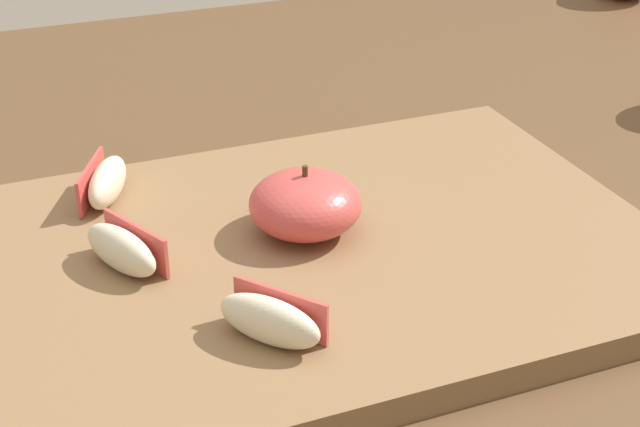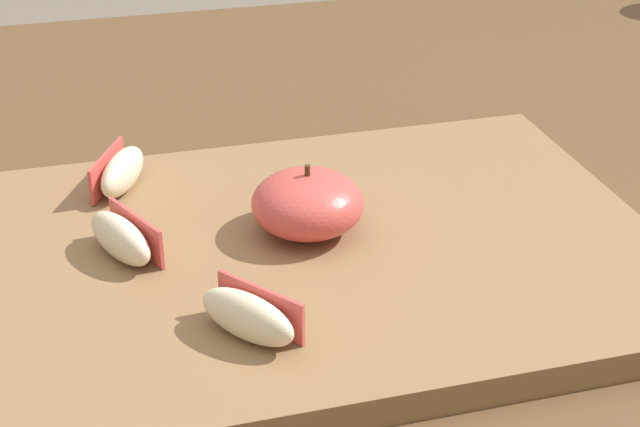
{
  "view_description": "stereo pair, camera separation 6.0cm",
  "coord_description": "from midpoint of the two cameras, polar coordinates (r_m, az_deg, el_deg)",
  "views": [
    {
      "loc": [
        -0.17,
        -0.58,
        1.06
      ],
      "look_at": [
        0.02,
        -0.09,
        0.77
      ],
      "focal_mm": 53.18,
      "sensor_mm": 36.0,
      "label": 1
    },
    {
      "loc": [
        -0.11,
        -0.6,
        1.06
      ],
      "look_at": [
        0.02,
        -0.09,
        0.77
      ],
      "focal_mm": 53.18,
      "sensor_mm": 36.0,
      "label": 2
    }
  ],
  "objects": [
    {
      "name": "cutting_board",
      "position": [
        0.61,
        2.79,
        -2.5
      ],
      "size": [
        0.43,
        0.32,
        0.02
      ],
      "color": "olive",
      "rests_on": "dining_table"
    },
    {
      "name": "apple_wedge_back",
      "position": [
        0.59,
        -9.03,
        -1.53
      ],
      "size": [
        0.05,
        0.06,
        0.03
      ],
      "color": "beige",
      "rests_on": "cutting_board"
    },
    {
      "name": "apple_half_skin_up",
      "position": [
        0.61,
        2.06,
        0.55
      ],
      "size": [
        0.07,
        0.07,
        0.05
      ],
      "color": "#D14C47",
      "rests_on": "cutting_board"
    },
    {
      "name": "dining_table",
      "position": [
        0.73,
        -1.38,
        -5.5
      ],
      "size": [
        1.42,
        0.98,
        0.73
      ],
      "color": "brown",
      "rests_on": "ground_plane"
    },
    {
      "name": "apple_wedge_front",
      "position": [
        0.67,
        -9.42,
        2.45
      ],
      "size": [
        0.05,
        0.06,
        0.03
      ],
      "color": "beige",
      "rests_on": "cutting_board"
    },
    {
      "name": "apple_wedge_right",
      "position": [
        0.51,
        -0.98,
        -6.28
      ],
      "size": [
        0.06,
        0.06,
        0.03
      ],
      "color": "beige",
      "rests_on": "cutting_board"
    }
  ]
}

